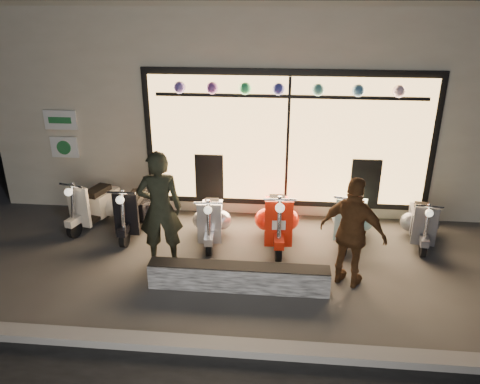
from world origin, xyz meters
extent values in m
plane|color=#383533|center=(0.00, 0.00, 0.00)|extent=(40.00, 40.00, 0.00)
cube|color=slate|center=(0.00, -2.00, 0.06)|extent=(40.00, 0.25, 0.12)
cube|color=beige|center=(0.00, 5.00, 2.00)|extent=(10.00, 6.00, 4.00)
cube|color=black|center=(0.80, 1.98, 1.55)|extent=(5.45, 0.06, 2.65)
cube|color=#FFBF6B|center=(0.80, 1.94, 1.55)|extent=(5.20, 0.04, 2.40)
cube|color=black|center=(0.80, 1.90, 2.40)|extent=(4.90, 0.06, 0.06)
cube|color=white|center=(-3.60, 1.96, 1.85)|extent=(0.65, 0.04, 0.38)
cube|color=white|center=(-3.60, 1.96, 1.30)|extent=(0.55, 0.04, 0.42)
cube|color=black|center=(0.13, -0.65, 0.20)|extent=(2.69, 0.28, 0.40)
cylinder|color=black|center=(-0.47, 0.27, 0.15)|extent=(0.11, 0.31, 0.30)
cylinder|color=black|center=(-0.54, 1.17, 0.15)|extent=(0.13, 0.31, 0.30)
cube|color=silver|center=(-0.48, 0.46, 0.50)|extent=(0.42, 0.10, 0.73)
cube|color=silver|center=(-0.53, 1.08, 0.34)|extent=(0.43, 0.66, 0.41)
cube|color=black|center=(-0.53, 0.99, 0.59)|extent=(0.29, 0.52, 0.11)
sphere|color=#FFF2CC|center=(-0.46, 0.26, 0.85)|extent=(0.14, 0.14, 0.13)
cylinder|color=black|center=(0.70, 0.22, 0.17)|extent=(0.12, 0.35, 0.35)
cylinder|color=black|center=(0.65, 1.24, 0.17)|extent=(0.14, 0.35, 0.35)
cube|color=red|center=(0.69, 0.44, 0.57)|extent=(0.47, 0.10, 0.83)
cube|color=red|center=(0.65, 1.14, 0.39)|extent=(0.47, 0.73, 0.47)
cube|color=black|center=(0.66, 1.04, 0.67)|extent=(0.32, 0.58, 0.12)
sphere|color=#FFF2CC|center=(0.70, 0.21, 0.96)|extent=(0.16, 0.16, 0.15)
cylinder|color=black|center=(-1.98, 0.43, 0.16)|extent=(0.10, 0.32, 0.32)
cylinder|color=black|center=(-1.97, 1.38, 0.16)|extent=(0.12, 0.32, 0.32)
cube|color=black|center=(-1.98, 0.63, 0.53)|extent=(0.44, 0.07, 0.78)
cube|color=black|center=(-1.97, 1.28, 0.36)|extent=(0.41, 0.67, 0.44)
cube|color=black|center=(-1.97, 1.19, 0.63)|extent=(0.27, 0.53, 0.11)
sphere|color=#FFF2CC|center=(-1.98, 0.42, 0.90)|extent=(0.14, 0.14, 0.14)
cylinder|color=black|center=(-3.00, 0.67, 0.16)|extent=(0.18, 0.33, 0.32)
cylinder|color=black|center=(-2.73, 1.58, 0.16)|extent=(0.20, 0.34, 0.32)
cube|color=beige|center=(-2.94, 0.87, 0.53)|extent=(0.44, 0.18, 0.77)
cube|color=beige|center=(-2.76, 1.49, 0.36)|extent=(0.56, 0.75, 0.43)
cube|color=black|center=(-2.79, 1.40, 0.62)|extent=(0.40, 0.58, 0.11)
sphere|color=#FFF2CC|center=(-3.00, 0.67, 0.90)|extent=(0.18, 0.18, 0.14)
cylinder|color=black|center=(1.80, 0.50, 0.16)|extent=(0.18, 0.34, 0.33)
cylinder|color=black|center=(2.07, 1.43, 0.16)|extent=(0.20, 0.35, 0.33)
cube|color=#8BC0C5|center=(1.86, 0.70, 0.54)|extent=(0.44, 0.19, 0.79)
cube|color=#8BC0C5|center=(2.05, 1.33, 0.36)|extent=(0.57, 0.76, 0.44)
cube|color=black|center=(2.02, 1.24, 0.63)|extent=(0.41, 0.59, 0.12)
sphere|color=#FFF2CC|center=(1.80, 0.50, 0.91)|extent=(0.18, 0.18, 0.14)
cylinder|color=black|center=(3.13, 0.58, 0.15)|extent=(0.13, 0.30, 0.29)
cylinder|color=black|center=(3.26, 1.42, 0.15)|extent=(0.15, 0.30, 0.29)
cube|color=#5A5B62|center=(3.15, 0.76, 0.48)|extent=(0.40, 0.12, 0.70)
cube|color=#5A5B62|center=(3.24, 1.34, 0.33)|extent=(0.45, 0.65, 0.39)
cube|color=black|center=(3.23, 1.26, 0.56)|extent=(0.31, 0.51, 0.10)
sphere|color=#FFF2CC|center=(3.12, 0.57, 0.81)|extent=(0.15, 0.15, 0.13)
imported|color=black|center=(-1.19, 0.02, 0.96)|extent=(0.77, 0.58, 1.92)
imported|color=#56341B|center=(1.78, -0.34, 0.86)|extent=(1.09, 0.84, 1.73)
camera|label=1|loc=(0.71, -6.55, 4.08)|focal=35.00mm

